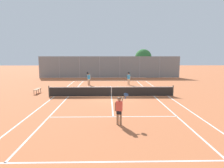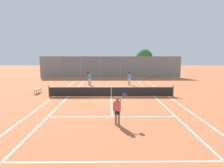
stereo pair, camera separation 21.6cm
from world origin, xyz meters
TOP-DOWN VIEW (x-y plane):
  - ground_plane at (0.00, 0.00)m, footprint 120.00×120.00m
  - court_line_markings at (0.00, 0.00)m, footprint 11.10×23.90m
  - tennis_net at (0.00, 0.00)m, footprint 12.00×0.10m
  - player_near_side at (0.30, -7.87)m, footprint 0.83×0.69m
  - player_far_left at (-2.85, 7.45)m, footprint 0.51×0.85m
  - player_far_right at (2.44, 7.52)m, footprint 0.46×0.88m
  - loose_tennis_ball_0 at (1.11, 6.07)m, footprint 0.07×0.07m
  - loose_tennis_ball_1 at (3.79, 7.59)m, footprint 0.07×0.07m
  - loose_tennis_ball_2 at (1.49, 11.35)m, footprint 0.07×0.07m
  - loose_tennis_ball_3 at (-3.51, 9.67)m, footprint 0.07×0.07m
  - courtside_bench at (-7.69, 1.82)m, footprint 0.36×1.50m
  - back_fence at (0.00, 16.14)m, footprint 24.68×0.08m
  - tree_behind_left at (6.29, 18.49)m, footprint 3.07×3.07m

SIDE VIEW (x-z plane):
  - ground_plane at x=0.00m, z-range 0.00..0.00m
  - court_line_markings at x=0.00m, z-range 0.00..0.01m
  - loose_tennis_ball_0 at x=1.11m, z-range 0.00..0.07m
  - loose_tennis_ball_1 at x=3.79m, z-range 0.00..0.07m
  - loose_tennis_ball_2 at x=1.49m, z-range 0.00..0.07m
  - loose_tennis_ball_3 at x=-3.51m, z-range 0.00..0.07m
  - courtside_bench at x=-7.69m, z-range 0.18..0.64m
  - tennis_net at x=0.00m, z-range -0.03..1.04m
  - player_near_side at x=0.30m, z-range 0.04..1.81m
  - player_far_left at x=-2.85m, z-range 0.04..1.81m
  - player_far_right at x=2.44m, z-range 0.04..1.81m
  - back_fence at x=0.00m, z-range 0.00..3.78m
  - tree_behind_left at x=6.29m, z-range 0.94..6.02m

